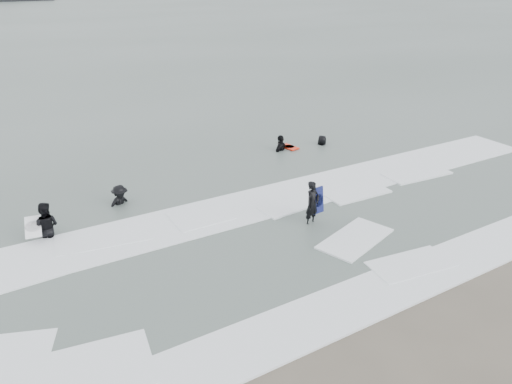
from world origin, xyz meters
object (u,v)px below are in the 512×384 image
surfer_right_far (322,145)px  surfer_wading (48,237)px  surfer_centre (311,224)px  surfer_breaker (121,206)px  surfer_right_near (281,151)px

surfer_right_far → surfer_wading: bearing=-18.1°
surfer_wading → surfer_right_far: (13.76, 2.89, 0.00)m
surfer_centre → surfer_breaker: (-5.41, 4.91, 0.00)m
surfer_centre → surfer_wading: surfer_wading is taller
surfer_breaker → surfer_right_near: bearing=-4.5°
surfer_breaker → surfer_right_near: surfer_right_near is taller
surfer_centre → surfer_right_far: 8.64m
surfer_right_near → surfer_centre: bearing=37.1°
surfer_breaker → surfer_right_far: size_ratio=1.01×
surfer_wading → surfer_right_near: 11.96m
surfer_wading → surfer_right_near: size_ratio=0.93×
surfer_centre → surfer_right_far: (5.51, 6.66, 0.00)m
surfer_centre → surfer_breaker: surfer_breaker is taller
surfer_wading → surfer_breaker: (2.84, 1.14, 0.00)m
surfer_centre → surfer_breaker: 7.30m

